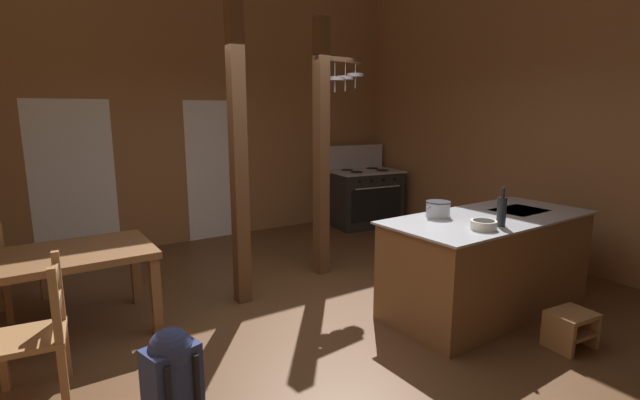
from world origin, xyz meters
TOP-DOWN VIEW (x-y plane):
  - ground_plane at (0.00, 0.00)m, footprint 7.63×7.60m
  - wall_back at (0.00, 3.47)m, footprint 7.63×0.14m
  - wall_right at (3.48, 0.00)m, footprint 0.14×7.60m
  - glazed_door_back_left at (-1.54, 3.40)m, footprint 1.00×0.01m
  - glazed_panel_back_right at (0.34, 3.40)m, footprint 0.84×0.01m
  - kitchen_island at (1.60, -0.52)m, footprint 2.19×1.02m
  - stove_range at (2.70, 2.77)m, footprint 1.23×0.93m
  - support_post_with_pot_rack at (0.85, 1.21)m, footprint 0.70×0.26m
  - support_post_center at (-0.31, 0.94)m, footprint 0.14×0.14m
  - step_stool at (1.55, -1.39)m, footprint 0.38×0.31m
  - dining_table at (-2.01, 1.09)m, footprint 1.71×0.92m
  - ladderback_chair_near_window at (-2.21, 1.83)m, footprint 0.52×0.52m
  - ladderback_chair_by_post at (-2.10, 0.19)m, footprint 0.49×0.49m
  - backpack at (-1.42, -0.50)m, footprint 0.37×0.35m
  - stockpot_on_counter at (1.16, -0.27)m, footprint 0.30×0.23m
  - mixing_bowl_on_counter at (1.13, -0.80)m, footprint 0.22×0.22m
  - bottle_tall_on_counter at (1.34, -0.82)m, footprint 0.08×0.08m

SIDE VIEW (x-z plane):
  - ground_plane at x=0.00m, z-range -0.10..0.00m
  - step_stool at x=1.55m, z-range 0.03..0.33m
  - backpack at x=-1.42m, z-range 0.02..0.61m
  - ladderback_chair_near_window at x=-2.21m, z-range -0.02..0.93m
  - ladderback_chair_by_post at x=-2.10m, z-range -0.02..0.93m
  - kitchen_island at x=1.60m, z-range 0.00..0.92m
  - stove_range at x=2.70m, z-range -0.18..1.14m
  - dining_table at x=-2.01m, z-range 0.28..1.02m
  - mixing_bowl_on_counter at x=1.13m, z-range 0.92..1.00m
  - stockpot_on_counter at x=1.16m, z-range 0.93..1.07m
  - glazed_door_back_left at x=-1.54m, z-range 0.00..2.05m
  - glazed_panel_back_right at x=0.34m, z-range 0.00..2.05m
  - bottle_tall_on_counter at x=1.34m, z-range 0.89..1.23m
  - support_post_center at x=-0.31m, z-range 0.00..2.90m
  - support_post_with_pot_rack at x=0.85m, z-range 0.11..3.02m
  - wall_back at x=0.00m, z-range 0.00..4.55m
  - wall_right at x=3.48m, z-range 0.00..4.55m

